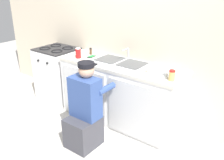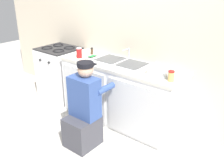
% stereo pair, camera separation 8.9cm
% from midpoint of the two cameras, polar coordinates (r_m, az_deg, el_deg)
% --- Properties ---
extents(ground_plane, '(12.00, 12.00, 0.00)m').
position_cam_midpoint_polar(ground_plane, '(3.68, -0.28, -10.98)').
color(ground_plane, beige).
extents(back_wall, '(6.00, 0.10, 2.50)m').
position_cam_midpoint_polar(back_wall, '(3.69, 6.11, 10.12)').
color(back_wall, beige).
rests_on(back_wall, ground_plane).
extents(counter_cabinet, '(1.82, 0.62, 0.86)m').
position_cam_midpoint_polar(counter_cabinet, '(3.67, 2.55, -3.37)').
color(counter_cabinet, white).
rests_on(counter_cabinet, ground_plane).
extents(countertop, '(1.86, 0.62, 0.04)m').
position_cam_midpoint_polar(countertop, '(3.51, 2.77, 3.38)').
color(countertop, beige).
rests_on(countertop, counter_cabinet).
extents(sink_double_basin, '(0.80, 0.44, 0.19)m').
position_cam_midpoint_polar(sink_double_basin, '(3.49, 2.80, 4.03)').
color(sink_double_basin, silver).
rests_on(sink_double_basin, countertop).
extents(stove_range, '(0.65, 0.62, 0.93)m').
position_cam_midpoint_polar(stove_range, '(4.51, -11.17, 1.59)').
color(stove_range, white).
rests_on(stove_range, ground_plane).
extents(plumber_person, '(0.42, 0.61, 1.10)m').
position_cam_midpoint_polar(plumber_person, '(3.17, -5.64, -7.31)').
color(plumber_person, '#3F3F47').
rests_on(plumber_person, ground_plane).
extents(condiment_jar, '(0.07, 0.07, 0.13)m').
position_cam_midpoint_polar(condiment_jar, '(2.97, 14.21, 0.90)').
color(condiment_jar, '#DBB760').
rests_on(condiment_jar, countertop).
extents(dish_rack_tray, '(0.28, 0.22, 0.11)m').
position_cam_midpoint_polar(dish_rack_tray, '(3.17, 11.71, 1.70)').
color(dish_rack_tray, '#B2B7BC').
rests_on(dish_rack_tray, countertop).
extents(soda_cup_red, '(0.08, 0.08, 0.15)m').
position_cam_midpoint_polar(soda_cup_red, '(3.78, -6.84, 6.19)').
color(soda_cup_red, red).
rests_on(soda_cup_red, countertop).
extents(cell_phone, '(0.07, 0.14, 0.01)m').
position_cam_midpoint_polar(cell_phone, '(3.83, -3.85, 5.43)').
color(cell_phone, black).
rests_on(cell_phone, countertop).
extents(spice_bottle_pepper, '(0.04, 0.04, 0.10)m').
position_cam_midpoint_polar(spice_bottle_pepper, '(3.94, -3.97, 6.61)').
color(spice_bottle_pepper, '#513823').
rests_on(spice_bottle_pepper, countertop).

